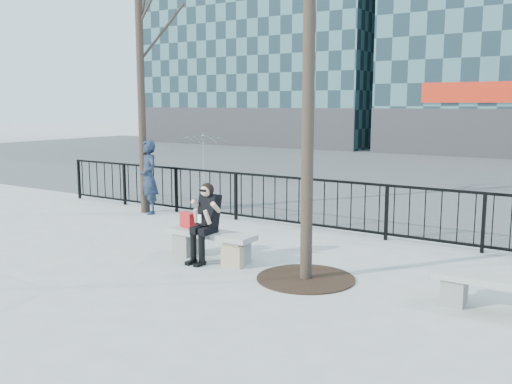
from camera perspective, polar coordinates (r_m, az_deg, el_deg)
The scene contains 12 objects.
ground at distance 9.89m, azimuth -4.52°, elevation -6.71°, with size 120.00×120.00×0.00m, color #9D9E98.
street_surface at distance 23.41m, azimuth 18.61°, elevation 1.88°, with size 60.00×23.00×0.01m, color #474747.
railing at distance 12.22m, azimuth 4.11°, elevation -1.05°, with size 14.00×0.06×1.10m.
tree_left at distance 14.23m, azimuth -11.66°, elevation 17.61°, with size 2.80×2.80×6.50m.
tree_grate at distance 8.81m, azimuth 5.00°, elevation -8.60°, with size 1.50×1.50×0.02m, color black.
bench_main at distance 9.82m, azimuth -4.54°, elevation -5.02°, with size 1.65×0.46×0.49m.
bench_second at distance 8.00m, azimuth 22.81°, elevation -9.10°, with size 1.52×0.42×0.45m.
seated_woman at distance 9.61m, azimuth -5.15°, elevation -3.07°, with size 0.50×0.64×1.34m.
handbag at distance 10.07m, azimuth -6.79°, elevation -2.80°, with size 0.33×0.16×0.27m, color red.
shopping_bag at distance 9.36m, azimuth -2.38°, elevation -6.47°, with size 0.37×0.14×0.35m, color tan.
standing_man at distance 14.00m, azimuth -10.71°, elevation 1.48°, with size 0.65×0.43×1.79m, color black.
vendor_umbrella at distance 19.38m, azimuth -5.37°, elevation 3.45°, with size 1.84×1.88×1.69m, color #C3CF2E.
Camera 1 is at (5.87, -7.51, 2.64)m, focal length 40.00 mm.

